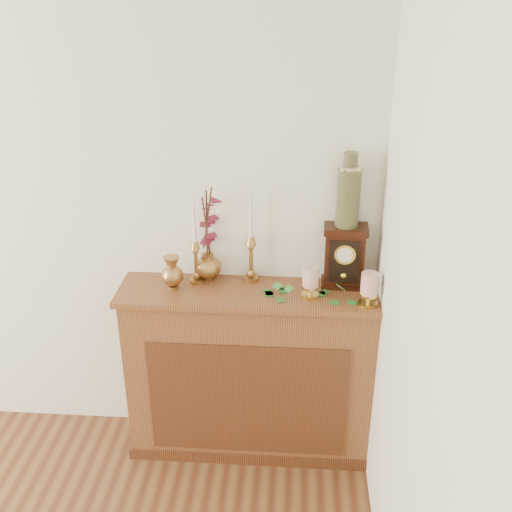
# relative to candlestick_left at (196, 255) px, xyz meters

# --- Properties ---
(console_shelf) EXTENTS (1.24, 0.34, 0.93)m
(console_shelf) POSITION_rel_candlestick_left_xyz_m (0.26, -0.07, -0.63)
(console_shelf) COLOR brown
(console_shelf) RESTS_ON ground
(candlestick_left) EXTENTS (0.07, 0.07, 0.43)m
(candlestick_left) POSITION_rel_candlestick_left_xyz_m (0.00, 0.00, 0.00)
(candlestick_left) COLOR #AB7D44
(candlestick_left) RESTS_ON console_shelf
(candlestick_center) EXTENTS (0.08, 0.08, 0.46)m
(candlestick_center) POSITION_rel_candlestick_left_xyz_m (0.26, 0.03, 0.01)
(candlestick_center) COLOR #AB7D44
(candlestick_center) RESTS_ON console_shelf
(bud_vase) EXTENTS (0.10, 0.10, 0.17)m
(bud_vase) POSITION_rel_candlestick_left_xyz_m (-0.10, -0.08, -0.06)
(bud_vase) COLOR #AB7D44
(bud_vase) RESTS_ON console_shelf
(ginger_jar) EXTENTS (0.19, 0.21, 0.48)m
(ginger_jar) POSITION_rel_candlestick_left_xyz_m (0.06, 0.07, 0.07)
(ginger_jar) COLOR #AB7D44
(ginger_jar) RESTS_ON console_shelf
(pillar_candle_left) EXTENTS (0.08, 0.08, 0.16)m
(pillar_candle_left) POSITION_rel_candlestick_left_xyz_m (0.54, -0.11, -0.06)
(pillar_candle_left) COLOR gold
(pillar_candle_left) RESTS_ON console_shelf
(pillar_candle_right) EXTENTS (0.09, 0.09, 0.17)m
(pillar_candle_right) POSITION_rel_candlestick_left_xyz_m (0.80, -0.17, -0.05)
(pillar_candle_right) COLOR gold
(pillar_candle_right) RESTS_ON console_shelf
(ivy_garland) EXTENTS (0.36, 0.18, 0.07)m
(ivy_garland) POSITION_rel_candlestick_left_xyz_m (0.55, -0.12, -0.13)
(ivy_garland) COLOR #2A6526
(ivy_garland) RESTS_ON console_shelf
(mantel_clock) EXTENTS (0.21, 0.15, 0.30)m
(mantel_clock) POSITION_rel_candlestick_left_xyz_m (0.70, 0.03, 0.01)
(mantel_clock) COLOR black
(mantel_clock) RESTS_ON console_shelf
(ceramic_vase) EXTENTS (0.11, 0.11, 0.34)m
(ceramic_vase) POSITION_rel_candlestick_left_xyz_m (0.70, 0.03, 0.31)
(ceramic_vase) COLOR #183123
(ceramic_vase) RESTS_ON mantel_clock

